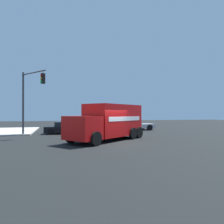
{
  "coord_description": "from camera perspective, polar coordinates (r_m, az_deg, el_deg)",
  "views": [
    {
      "loc": [
        -15.88,
        4.55,
        2.24
      ],
      "look_at": [
        1.28,
        0.13,
        2.36
      ],
      "focal_mm": 34.25,
      "sensor_mm": 36.0,
      "label": 1
    }
  ],
  "objects": [
    {
      "name": "ground_plane",
      "position": [
        16.67,
        1.53,
        -8.1
      ],
      "size": [
        100.0,
        100.0,
        0.0
      ],
      "primitive_type": "plane",
      "color": "black"
    },
    {
      "name": "sedan_black",
      "position": [
        24.12,
        -12.34,
        -4.2
      ],
      "size": [
        2.35,
        4.45,
        1.31
      ],
      "color": "black",
      "rests_on": "ground"
    },
    {
      "name": "delivery_truck",
      "position": [
        17.88,
        -0.81,
        -2.62
      ],
      "size": [
        6.69,
        7.42,
        2.99
      ],
      "color": "red",
      "rests_on": "ground"
    },
    {
      "name": "traffic_light_primary",
      "position": [
        22.77,
        -21.21,
        4.72
      ],
      "size": [
        3.12,
        2.46,
        6.31
      ],
      "color": "#38383D",
      "rests_on": "sidewalk_corner_far"
    },
    {
      "name": "pickup_silver",
      "position": [
        28.68,
        5.95,
        -3.4
      ],
      "size": [
        2.62,
        5.35,
        1.38
      ],
      "color": "#B7BABF",
      "rests_on": "ground"
    }
  ]
}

